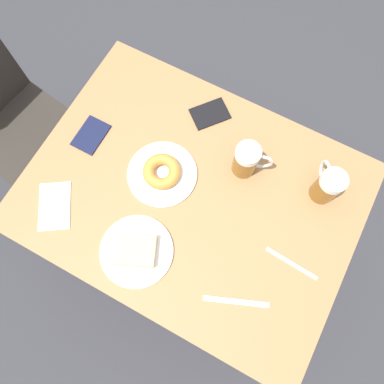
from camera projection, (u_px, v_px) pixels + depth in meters
ground_plane at (192, 237)px, 1.92m from camera, size 8.00×8.00×0.00m
table at (192, 199)px, 1.28m from camera, size 0.80×1.07×0.74m
plate_with_cake at (136, 251)px, 1.15m from camera, size 0.23×0.23×0.04m
plate_with_donut at (162, 173)px, 1.22m from camera, size 0.23×0.23×0.05m
beer_mug_left at (247, 160)px, 1.18m from camera, size 0.08×0.12×0.14m
beer_mug_center at (328, 185)px, 1.16m from camera, size 0.12×0.09×0.14m
napkin_folded at (55, 206)px, 1.20m from camera, size 0.19×0.17×0.00m
fork at (291, 263)px, 1.15m from camera, size 0.02×0.17×0.00m
knife at (236, 302)px, 1.11m from camera, size 0.09×0.19×0.00m
passport_near_edge at (210, 114)px, 1.30m from camera, size 0.15×0.15×0.01m
passport_far_edge at (91, 135)px, 1.28m from camera, size 0.13×0.09×0.01m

